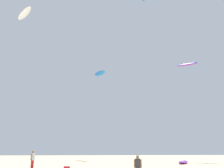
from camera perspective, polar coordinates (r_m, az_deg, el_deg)
name	(u,v)px	position (r m, az deg, el deg)	size (l,w,h in m)	color
person_foreground	(138,166)	(17.04, 5.95, -18.15)	(0.51, 0.35, 1.56)	#B21E23
person_midground	(33,158)	(25.93, -17.80, -15.99)	(0.40, 0.57, 1.79)	#B21E23
kite_grounded_near	(183,162)	(35.73, 16.04, -16.83)	(2.77, 3.96, 0.47)	purple
cooler_box	(67,168)	(25.33, -10.36, -18.48)	(0.56, 0.36, 0.32)	red
kite_aloft_2	(187,65)	(51.44, 16.88, 4.30)	(4.02, 3.18, 0.67)	purple
kite_aloft_3	(24,13)	(36.84, -19.50, 15.05)	(3.33, 4.28, 0.82)	white
kite_aloft_4	(100,73)	(55.22, -2.82, 2.48)	(3.00, 3.90, 0.92)	blue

